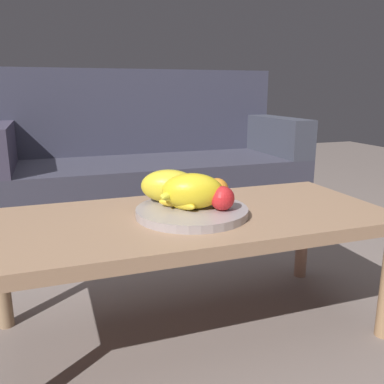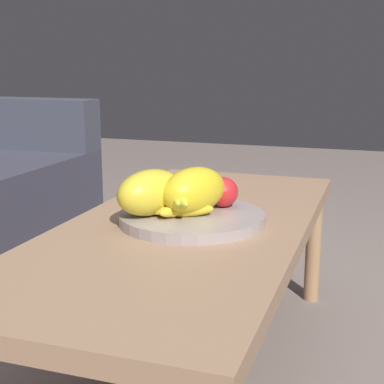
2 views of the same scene
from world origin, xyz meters
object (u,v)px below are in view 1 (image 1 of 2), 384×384
object	(u,v)px
orange_front	(217,190)
orange_left	(194,190)
melon_smaller_beside	(169,186)
couch	(149,174)
melon_large_front	(194,191)
banana_bunch	(180,198)
fruit_bowl	(192,212)
coffee_table	(191,228)
apple_front	(222,198)

from	to	relation	value
orange_front	orange_left	size ratio (longest dim) A/B	1.10
melon_smaller_beside	orange_left	xyz separation A→B (m)	(0.08, -0.00, -0.02)
couch	melon_large_front	distance (m)	1.19
orange_front	banana_bunch	size ratio (longest dim) A/B	0.44
fruit_bowl	melon_smaller_beside	distance (m)	0.12
fruit_bowl	melon_smaller_beside	world-z (taller)	melon_smaller_beside
couch	melon_large_front	bearing A→B (deg)	-96.91
coffee_table	couch	distance (m)	1.16
melon_large_front	orange_left	distance (m)	0.09
coffee_table	melon_large_front	distance (m)	0.12
melon_large_front	banana_bunch	bearing A→B (deg)	142.45
melon_smaller_beside	couch	bearing A→B (deg)	79.86
melon_smaller_beside	orange_left	bearing A→B (deg)	-3.10
coffee_table	couch	xyz separation A→B (m)	(0.15, 1.15, -0.06)
coffee_table	apple_front	size ratio (longest dim) A/B	16.87
orange_front	apple_front	bearing A→B (deg)	-103.80
orange_left	couch	bearing A→B (deg)	84.14
banana_bunch	apple_front	bearing A→B (deg)	-35.19
coffee_table	melon_smaller_beside	xyz separation A→B (m)	(-0.05, 0.07, 0.12)
coffee_table	melon_large_front	world-z (taller)	melon_large_front
coffee_table	orange_front	xyz separation A→B (m)	(0.10, 0.03, 0.11)
couch	coffee_table	bearing A→B (deg)	-97.22
melon_smaller_beside	orange_left	size ratio (longest dim) A/B	2.65
melon_smaller_beside	banana_bunch	distance (m)	0.07
orange_front	banana_bunch	xyz separation A→B (m)	(-0.13, -0.02, -0.01)
banana_bunch	couch	bearing A→B (deg)	81.17
orange_front	couch	bearing A→B (deg)	87.77
coffee_table	couch	size ratio (longest dim) A/B	0.73
couch	apple_front	size ratio (longest dim) A/B	22.98
melon_large_front	melon_smaller_beside	size ratio (longest dim) A/B	1.02
orange_front	banana_bunch	distance (m)	0.14
melon_large_front	apple_front	size ratio (longest dim) A/B	2.51
coffee_table	melon_smaller_beside	size ratio (longest dim) A/B	6.84
fruit_bowl	orange_front	distance (m)	0.12
orange_left	orange_front	bearing A→B (deg)	-27.73
melon_large_front	banana_bunch	distance (m)	0.05
coffee_table	couch	world-z (taller)	couch
orange_left	apple_front	size ratio (longest dim) A/B	0.93
fruit_bowl	banana_bunch	size ratio (longest dim) A/B	2.00
couch	melon_smaller_beside	world-z (taller)	couch
couch	fruit_bowl	size ratio (longest dim) A/B	4.92
fruit_bowl	coffee_table	bearing A→B (deg)	90.98
coffee_table	melon_smaller_beside	bearing A→B (deg)	121.90
couch	orange_front	world-z (taller)	couch
apple_front	banana_bunch	world-z (taller)	apple_front
melon_smaller_beside	orange_front	xyz separation A→B (m)	(0.15, -0.04, -0.02)
melon_smaller_beside	orange_front	bearing A→B (deg)	-14.99
melon_large_front	orange_left	bearing A→B (deg)	70.68
coffee_table	melon_smaller_beside	distance (m)	0.15
couch	melon_large_front	world-z (taller)	couch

